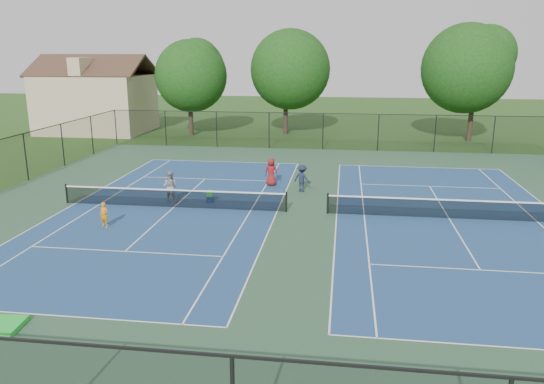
# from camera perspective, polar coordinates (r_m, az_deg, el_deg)

# --- Properties ---
(ground) EXTENTS (140.00, 140.00, 0.00)m
(ground) POSITION_cam_1_polar(r_m,az_deg,el_deg) (27.00, 3.75, -2.24)
(ground) COLOR #234716
(ground) RESTS_ON ground
(court_pad) EXTENTS (36.00, 36.00, 0.01)m
(court_pad) POSITION_cam_1_polar(r_m,az_deg,el_deg) (27.00, 3.75, -2.24)
(court_pad) COLOR #2A4B34
(court_pad) RESTS_ON ground
(tennis_court_left) EXTENTS (12.00, 23.83, 1.07)m
(tennis_court_left) POSITION_cam_1_polar(r_m,az_deg,el_deg) (28.30, -10.52, -1.45)
(tennis_court_left) COLOR navy
(tennis_court_left) RESTS_ON ground
(tennis_court_right) EXTENTS (12.00, 23.83, 1.07)m
(tennis_court_right) POSITION_cam_1_polar(r_m,az_deg,el_deg) (27.43, 18.52, -2.53)
(tennis_court_right) COLOR navy
(tennis_court_right) RESTS_ON ground
(perimeter_fence) EXTENTS (36.08, 36.08, 3.02)m
(perimeter_fence) POSITION_cam_1_polar(r_m,az_deg,el_deg) (26.58, 3.81, 1.06)
(perimeter_fence) COLOR black
(perimeter_fence) RESTS_ON ground
(tree_back_a) EXTENTS (6.80, 6.80, 9.15)m
(tree_back_a) POSITION_cam_1_polar(r_m,az_deg,el_deg) (51.91, -8.92, 12.66)
(tree_back_a) COLOR #2D2116
(tree_back_a) RESTS_ON ground
(tree_back_b) EXTENTS (7.60, 7.60, 10.03)m
(tree_back_b) POSITION_cam_1_polar(r_m,az_deg,el_deg) (52.08, 1.51, 13.45)
(tree_back_b) COLOR #2D2116
(tree_back_b) RESTS_ON ground
(tree_back_d) EXTENTS (7.80, 7.80, 10.37)m
(tree_back_d) POSITION_cam_1_polar(r_m,az_deg,el_deg) (51.01, 21.09, 12.71)
(tree_back_d) COLOR #2D2116
(tree_back_d) RESTS_ON ground
(clapboard_house) EXTENTS (10.80, 8.10, 7.65)m
(clapboard_house) POSITION_cam_1_polar(r_m,az_deg,el_deg) (56.66, -18.37, 9.28)
(clapboard_house) COLOR tan
(clapboard_house) RESTS_ON ground
(child_player) EXTENTS (0.48, 0.36, 1.20)m
(child_player) POSITION_cam_1_polar(r_m,az_deg,el_deg) (25.81, -17.62, -2.37)
(child_player) COLOR orange
(child_player) RESTS_ON ground
(instructor) EXTENTS (0.91, 0.74, 1.74)m
(instructor) POSITION_cam_1_polar(r_m,az_deg,el_deg) (29.16, -10.88, 0.58)
(instructor) COLOR gray
(instructor) RESTS_ON ground
(bystander_b) EXTENTS (1.18, 0.97, 1.59)m
(bystander_b) POSITION_cam_1_polar(r_m,az_deg,el_deg) (30.84, 3.25, 1.48)
(bystander_b) COLOR #181F35
(bystander_b) RESTS_ON ground
(bystander_c) EXTENTS (0.91, 0.68, 1.68)m
(bystander_c) POSITION_cam_1_polar(r_m,az_deg,el_deg) (32.18, -0.09, 2.16)
(bystander_c) COLOR maroon
(bystander_c) RESTS_ON ground
(ball_crate) EXTENTS (0.40, 0.34, 0.27)m
(ball_crate) POSITION_cam_1_polar(r_m,az_deg,el_deg) (28.94, -6.69, -0.86)
(ball_crate) COLOR navy
(ball_crate) RESTS_ON ground
(ball_hopper) EXTENTS (0.37, 0.32, 0.40)m
(ball_hopper) POSITION_cam_1_polar(r_m,az_deg,el_deg) (28.85, -6.71, -0.22)
(ball_hopper) COLOR green
(ball_hopper) RESTS_ON ball_crate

